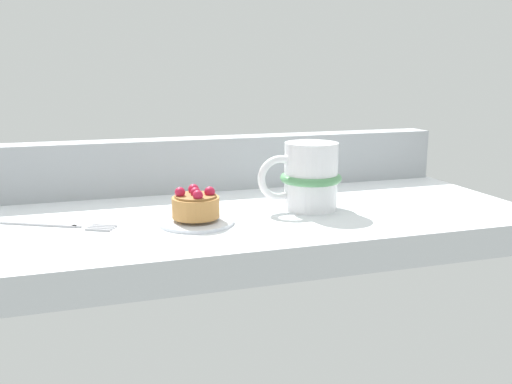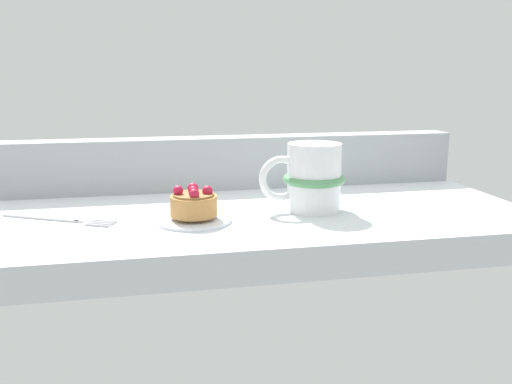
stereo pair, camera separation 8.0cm
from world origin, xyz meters
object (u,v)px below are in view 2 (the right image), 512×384
Objects in this scene: dessert_plate at (194,219)px; coffee_mug at (312,178)px; dessert_fork at (58,219)px; raspberry_tart at (194,203)px.

coffee_mug is (17.82, 2.87, 4.57)cm from dessert_plate.
dessert_plate is 0.64× the size of dessert_fork.
dessert_plate is 0.80× the size of coffee_mug.
dessert_plate reaches higher than dessert_fork.
dessert_plate is at bearing -107.83° from raspberry_tart.
dessert_fork is (-36.25, 1.59, -4.70)cm from coffee_mug.
dessert_fork is at bearing 177.49° from coffee_mug.
coffee_mug is 36.59cm from dessert_fork.
coffee_mug is 0.80× the size of dessert_fork.
raspberry_tart is 0.50× the size of coffee_mug.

